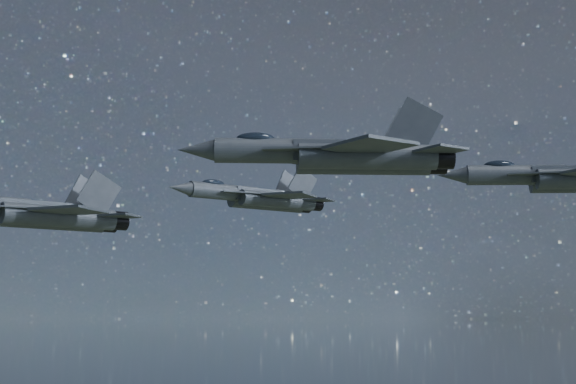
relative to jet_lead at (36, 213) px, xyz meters
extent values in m
cube|color=#31373D|center=(1.01, 0.47, 0.20)|extent=(9.10, 5.43, 1.47)
cylinder|color=#31373D|center=(1.90, -0.36, -0.31)|extent=(9.33, 5.59, 1.76)
cylinder|color=#31373D|center=(0.95, 1.68, -0.31)|extent=(9.33, 5.59, 1.76)
cylinder|color=black|center=(6.60, 1.83, -0.31)|extent=(2.01, 2.09, 1.62)
cylinder|color=black|center=(5.65, 3.87, -0.31)|extent=(2.01, 2.09, 1.62)
cube|color=#31373D|center=(-1.82, -2.52, 0.12)|extent=(5.99, 2.62, 0.14)
cube|color=#31373D|center=(2.84, -2.91, -0.09)|extent=(6.40, 6.23, 0.23)
cube|color=#31373D|center=(-0.40, 4.04, -0.09)|extent=(4.85, 5.34, 0.23)
cube|color=#31373D|center=(6.81, 0.31, -0.09)|extent=(3.80, 3.74, 0.17)
cube|color=#31373D|center=(4.62, 5.01, -0.09)|extent=(2.83, 3.04, 0.17)
cube|color=#31373D|center=(4.98, 0.76, 1.83)|extent=(3.75, 1.53, 4.01)
cube|color=#31373D|center=(3.79, 3.32, 1.83)|extent=(3.49, 2.10, 4.01)
cylinder|color=#31373D|center=(16.79, 12.14, 3.89)|extent=(7.59, 4.59, 1.60)
cone|color=#31373D|center=(12.29, 10.12, 3.89)|extent=(2.84, 2.33, 1.44)
ellipsoid|color=black|center=(15.67, 11.64, 4.66)|extent=(2.67, 1.99, 0.79)
cube|color=#31373D|center=(21.66, 14.34, 3.84)|extent=(8.31, 4.87, 1.34)
cylinder|color=#31373D|center=(22.46, 13.57, 3.38)|extent=(8.53, 5.01, 1.60)
cylinder|color=#31373D|center=(21.61, 15.45, 3.38)|extent=(8.53, 5.01, 1.60)
cylinder|color=black|center=(26.76, 15.52, 3.38)|extent=(1.83, 1.90, 1.48)
cylinder|color=black|center=(25.92, 17.39, 3.38)|extent=(1.83, 1.90, 1.48)
cube|color=#31373D|center=(19.05, 11.64, 3.77)|extent=(5.46, 2.33, 0.12)
cube|color=#31373D|center=(17.90, 14.17, 3.77)|extent=(5.01, 4.01, 0.12)
cube|color=#31373D|center=(23.28, 11.24, 3.58)|extent=(5.84, 5.70, 0.21)
cube|color=#31373D|center=(20.41, 17.61, 3.58)|extent=(4.46, 4.90, 0.21)
cube|color=#31373D|center=(26.94, 14.13, 3.58)|extent=(3.46, 3.42, 0.15)
cube|color=#31373D|center=(25.00, 18.44, 3.58)|extent=(2.61, 2.79, 0.15)
cube|color=#31373D|center=(25.28, 14.56, 5.33)|extent=(3.43, 1.35, 3.66)
cube|color=#31373D|center=(24.22, 16.91, 5.33)|extent=(3.20, 1.88, 3.66)
cylinder|color=#31373D|center=(15.63, -25.74, 0.86)|extent=(6.99, 2.32, 1.45)
cone|color=#31373D|center=(11.22, -25.17, 0.86)|extent=(2.37, 1.57, 1.30)
ellipsoid|color=black|center=(14.53, -25.60, 1.56)|extent=(2.31, 1.25, 0.71)
cube|color=#31373D|center=(20.41, -26.36, 0.82)|extent=(7.72, 2.36, 1.20)
cylinder|color=#31373D|center=(20.66, -27.33, 0.40)|extent=(7.91, 2.44, 1.45)
cylinder|color=#31373D|center=(20.90, -25.49, 0.40)|extent=(7.91, 2.44, 1.45)
cylinder|color=black|center=(24.89, -27.87, 0.40)|extent=(1.37, 1.48, 1.33)
cylinder|color=black|center=(25.13, -26.04, 0.40)|extent=(1.37, 1.48, 1.33)
cube|color=#31373D|center=(17.13, -27.19, 0.75)|extent=(4.90, 2.49, 0.11)
cube|color=#31373D|center=(17.45, -24.71, 0.75)|extent=(4.87, 1.32, 0.11)
cube|color=#31373D|center=(20.19, -29.51, 0.59)|extent=(4.86, 5.09, 0.19)
cube|color=#31373D|center=(21.00, -23.26, 0.59)|extent=(5.25, 5.32, 0.19)
cube|color=#31373D|center=(24.37, -29.02, 0.59)|extent=(2.86, 2.96, 0.14)
cube|color=#31373D|center=(24.92, -24.79, 0.59)|extent=(3.10, 3.14, 0.14)
cube|color=#31373D|center=(23.30, -27.90, 2.16)|extent=(3.18, 0.82, 3.30)
cube|color=#31373D|center=(23.60, -25.60, 2.16)|extent=(3.23, 0.52, 3.30)
cylinder|color=#31373D|center=(40.14, -4.49, 3.62)|extent=(8.45, 3.46, 1.74)
cone|color=#31373D|center=(34.90, -3.35, 3.62)|extent=(2.95, 2.10, 1.57)
ellipsoid|color=black|center=(38.83, -4.20, 4.46)|extent=(2.85, 1.71, 0.86)
cube|color=#31373D|center=(41.79, -6.39, 3.49)|extent=(5.83, 3.43, 0.13)
cube|color=#31373D|center=(42.43, -3.44, 3.49)|extent=(5.84, 1.36, 0.13)
cube|color=#31373D|center=(46.85, -2.06, 3.29)|extent=(6.40, 6.41, 0.22)
camera|label=1|loc=(7.53, -74.50, -8.65)|focal=55.00mm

